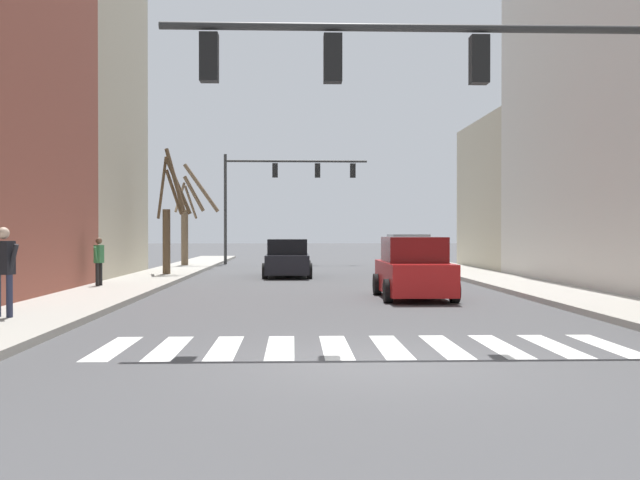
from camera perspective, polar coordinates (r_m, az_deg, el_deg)
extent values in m
plane|color=#4C4C4F|center=(10.81, 4.09, -9.40)|extent=(240.00, 240.00, 0.00)
cube|color=#BCB299|center=(32.81, -19.71, 9.19)|extent=(6.00, 8.98, 13.62)
cube|color=#BCB299|center=(38.82, 16.14, 3.26)|extent=(6.00, 8.88, 7.43)
cube|color=white|center=(12.65, -15.47, -7.95)|extent=(0.45, 2.60, 0.01)
cube|color=white|center=(12.48, -11.41, -8.06)|extent=(0.45, 2.60, 0.01)
cube|color=white|center=(12.36, -7.25, -8.13)|extent=(0.45, 2.60, 0.01)
cube|color=white|center=(12.32, -3.03, -8.16)|extent=(0.45, 2.60, 0.01)
cube|color=white|center=(12.33, 1.19, -8.15)|extent=(0.45, 2.60, 0.01)
cube|color=white|center=(12.42, 5.39, -8.09)|extent=(0.45, 2.60, 0.01)
cube|color=white|center=(12.56, 9.50, -7.99)|extent=(0.45, 2.60, 0.01)
cube|color=white|center=(12.77, 13.50, -7.86)|extent=(0.45, 2.60, 0.01)
cube|color=white|center=(13.04, 17.34, -7.70)|extent=(0.45, 2.60, 0.01)
cube|color=white|center=(13.36, 21.02, -7.51)|extent=(0.45, 2.60, 0.01)
cylinder|color=#2D2D2D|center=(13.70, 6.59, 15.76)|extent=(8.61, 0.14, 0.14)
cube|color=black|center=(13.82, 12.04, 13.28)|extent=(0.32, 0.28, 0.84)
cube|color=black|center=(13.44, 0.98, 13.65)|extent=(0.32, 0.28, 0.84)
cube|color=black|center=(13.50, -8.45, 13.58)|extent=(0.32, 0.28, 0.84)
cylinder|color=#2D2D2D|center=(44.55, -7.22, 2.34)|extent=(0.18, 0.18, 6.51)
cylinder|color=#2D2D2D|center=(44.55, -1.82, 6.02)|extent=(8.39, 0.14, 0.14)
cube|color=black|center=(44.51, -3.44, 5.32)|extent=(0.32, 0.28, 0.84)
cube|color=black|center=(44.53, -0.19, 5.32)|extent=(0.32, 0.28, 0.84)
cube|color=black|center=(44.64, 2.51, 5.30)|extent=(0.32, 0.28, 0.84)
cube|color=silver|center=(35.22, 6.72, -1.47)|extent=(1.84, 4.69, 0.89)
cube|color=slate|center=(35.20, 6.72, -0.16)|extent=(1.69, 2.44, 0.73)
cylinder|color=black|center=(36.54, 4.92, -1.87)|extent=(0.22, 0.64, 0.64)
cylinder|color=black|center=(36.82, 7.81, -1.86)|extent=(0.22, 0.64, 0.64)
cylinder|color=black|center=(33.66, 5.52, -2.08)|extent=(0.22, 0.64, 0.64)
cylinder|color=black|center=(33.96, 8.65, -2.06)|extent=(0.22, 0.64, 0.64)
cube|color=red|center=(21.37, 7.15, -2.83)|extent=(1.75, 4.13, 0.86)
cube|color=maroon|center=(21.34, 7.15, -0.72)|extent=(1.61, 2.15, 0.71)
cylinder|color=black|center=(22.54, 4.38, -3.38)|extent=(0.22, 0.64, 0.64)
cylinder|color=black|center=(22.81, 8.85, -3.34)|extent=(0.22, 0.64, 0.64)
cylinder|color=black|center=(20.00, 5.21, -3.89)|extent=(0.22, 0.64, 0.64)
cylinder|color=black|center=(20.30, 10.22, -3.83)|extent=(0.22, 0.64, 0.64)
cube|color=black|center=(31.80, -2.49, -1.79)|extent=(1.77, 4.76, 0.78)
cube|color=black|center=(31.78, -2.49, -0.51)|extent=(1.63, 2.47, 0.64)
cylinder|color=black|center=(30.34, -0.81, -2.37)|extent=(0.22, 0.64, 0.64)
cylinder|color=black|center=(30.36, -4.22, -2.37)|extent=(0.22, 0.64, 0.64)
cylinder|color=black|center=(33.29, -0.92, -2.11)|extent=(0.22, 0.64, 0.64)
cylinder|color=black|center=(33.30, -4.03, -2.11)|extent=(0.22, 0.64, 0.64)
cylinder|color=black|center=(25.42, -16.37, -2.51)|extent=(0.11, 0.11, 0.74)
cylinder|color=black|center=(25.18, -16.61, -2.54)|extent=(0.11, 0.11, 0.74)
cube|color=#337542|center=(25.28, -16.50, -1.03)|extent=(0.26, 0.39, 0.58)
sphere|color=brown|center=(25.27, -16.50, -0.06)|extent=(0.21, 0.21, 0.21)
cylinder|color=#337542|center=(25.47, -16.31, -1.10)|extent=(0.12, 0.26, 0.56)
cylinder|color=#337542|center=(25.09, -16.69, -1.13)|extent=(0.12, 0.26, 0.56)
cylinder|color=#282D47|center=(16.46, -22.58, -3.96)|extent=(0.13, 0.13, 0.87)
cube|color=black|center=(16.53, -22.98, -1.25)|extent=(0.49, 0.39, 0.68)
sphere|color=beige|center=(16.52, -22.98, 0.49)|extent=(0.24, 0.24, 0.24)
cylinder|color=black|center=(16.36, -22.37, -1.42)|extent=(0.31, 0.21, 0.66)
cylinder|color=brown|center=(40.33, -10.27, 0.20)|extent=(0.37, 0.37, 2.93)
cylinder|color=brown|center=(40.31, -9.58, 3.50)|extent=(1.17, 0.22, 1.92)
cylinder|color=brown|center=(39.71, -10.62, 3.23)|extent=(0.38, 1.49, 1.65)
cylinder|color=brown|center=(40.89, -9.82, 2.85)|extent=(0.58, 1.25, 1.78)
cylinder|color=brown|center=(40.05, -9.04, 3.95)|extent=(1.97, 0.69, 2.63)
cylinder|color=brown|center=(31.78, -11.62, -0.12)|extent=(0.32, 0.32, 2.69)
cylinder|color=brown|center=(32.01, -11.06, 3.60)|extent=(0.69, 0.60, 1.91)
cylinder|color=brown|center=(31.85, -10.75, 4.06)|extent=(1.11, 0.34, 2.39)
cylinder|color=brown|center=(31.50, -10.98, 4.49)|extent=(0.98, 0.76, 2.72)
cylinder|color=brown|center=(32.30, -11.94, 3.90)|extent=(0.61, 0.99, 2.60)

